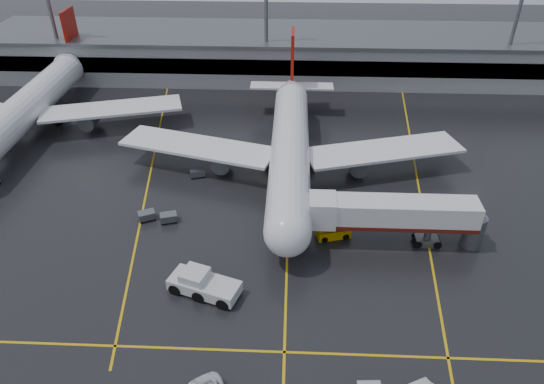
{
  "coord_description": "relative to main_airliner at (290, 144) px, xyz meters",
  "views": [
    {
      "loc": [
        0.17,
        -51.47,
        37.15
      ],
      "look_at": [
        -2.0,
        -2.0,
        4.0
      ],
      "focal_mm": 33.03,
      "sensor_mm": 36.0,
      "label": 1
    }
  ],
  "objects": [
    {
      "name": "baggage_cart_a",
      "position": [
        -14.62,
        -12.77,
        -3.58
      ],
      "size": [
        2.29,
        1.81,
        1.12
      ],
      "color": "#595B60",
      "rests_on": "ground"
    },
    {
      "name": "light_mast_right",
      "position": [
        40.0,
        32.3,
        10.27
      ],
      "size": [
        3.0,
        1.2,
        25.45
      ],
      "color": "#595B60",
      "rests_on": "ground"
    },
    {
      "name": "apron_line_right",
      "position": [
        18.0,
        0.3,
        -4.2
      ],
      "size": [
        7.57,
        69.64,
        0.02
      ],
      "primitive_type": "cube",
      "rotation": [
        0.0,
        0.0,
        -0.1
      ],
      "color": "gold",
      "rests_on": "ground"
    },
    {
      "name": "apron_line_stop",
      "position": [
        0.0,
        -31.7,
        -4.2
      ],
      "size": [
        60.0,
        0.25,
        0.02
      ],
      "primitive_type": "cube",
      "color": "gold",
      "rests_on": "ground"
    },
    {
      "name": "light_mast_left",
      "position": [
        -45.0,
        32.3,
        10.27
      ],
      "size": [
        3.0,
        1.2,
        25.45
      ],
      "color": "#595B60",
      "rests_on": "ground"
    },
    {
      "name": "baggage_cart_c",
      "position": [
        -12.82,
        -2.23,
        -3.58
      ],
      "size": [
        2.29,
        1.82,
        1.12
      ],
      "color": "#595B60",
      "rests_on": "ground"
    },
    {
      "name": "light_mast_mid",
      "position": [
        -5.0,
        32.3,
        10.27
      ],
      "size": [
        3.0,
        1.2,
        25.45
      ],
      "color": "#595B60",
      "rests_on": "ground"
    },
    {
      "name": "baggage_cart_b",
      "position": [
        -17.4,
        -12.46,
        -3.58
      ],
      "size": [
        2.36,
        2.03,
        1.12
      ],
      "color": "#595B60",
      "rests_on": "ground"
    },
    {
      "name": "terminal",
      "position": [
        0.0,
        38.23,
        0.11
      ],
      "size": [
        122.0,
        19.0,
        8.6
      ],
      "color": "gray",
      "rests_on": "ground"
    },
    {
      "name": "pushback_tractor",
      "position": [
        -8.51,
        -24.48,
        -3.17
      ],
      "size": [
        7.83,
        5.17,
        2.6
      ],
      "color": "silver",
      "rests_on": "ground"
    },
    {
      "name": "ground",
      "position": [
        0.0,
        -9.7,
        -4.21
      ],
      "size": [
        220.0,
        220.0,
        0.0
      ],
      "primitive_type": "plane",
      "color": "black",
      "rests_on": "ground"
    },
    {
      "name": "second_airliner",
      "position": [
        -42.0,
        12.0,
        0.0
      ],
      "size": [
        48.8,
        45.6,
        14.1
      ],
      "color": "silver",
      "rests_on": "ground"
    },
    {
      "name": "jet_bridge",
      "position": [
        11.87,
        -15.7,
        -0.28
      ],
      "size": [
        19.9,
        3.4,
        6.05
      ],
      "color": "silver",
      "rests_on": "ground"
    },
    {
      "name": "belt_loader",
      "position": [
        5.34,
        -14.82,
        -3.6
      ],
      "size": [
        4.2,
        2.66,
        2.47
      ],
      "color": "#C58D00",
      "rests_on": "ground"
    },
    {
      "name": "apron_line_centre",
      "position": [
        0.0,
        -9.7,
        -4.2
      ],
      "size": [
        0.25,
        90.0,
        0.02
      ],
      "primitive_type": "cube",
      "color": "gold",
      "rests_on": "ground"
    },
    {
      "name": "apron_line_left",
      "position": [
        -20.0,
        0.3,
        -4.2
      ],
      "size": [
        9.99,
        69.35,
        0.02
      ],
      "primitive_type": "cube",
      "rotation": [
        0.0,
        0.0,
        0.14
      ],
      "color": "gold",
      "rests_on": "ground"
    },
    {
      "name": "main_airliner",
      "position": [
        0.0,
        0.0,
        0.0
      ],
      "size": [
        48.8,
        45.6,
        14.1
      ],
      "color": "silver",
      "rests_on": "ground"
    }
  ]
}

